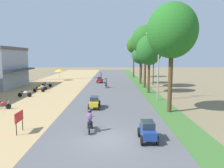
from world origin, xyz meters
name	(u,v)px	position (x,y,z in m)	size (l,w,h in m)	color
ground_plane	(107,141)	(0.00, 0.00, 0.00)	(180.00, 180.00, 0.00)	#7A6B4C
road_strip	(107,140)	(0.00, 0.00, 0.04)	(9.00, 140.00, 0.08)	#565659
median_strip	(197,140)	(5.70, 0.00, 0.03)	(2.40, 140.00, 0.06)	#3D6B2D
parked_motorbike_nearest	(2,104)	(-10.82, 8.01, 0.55)	(1.80, 0.54, 0.94)	black
parked_motorbike_second	(24,93)	(-11.15, 14.39, 0.55)	(1.80, 0.54, 0.94)	black
parked_motorbike_third	(38,89)	(-10.61, 18.26, 0.55)	(1.80, 0.54, 0.94)	black
parked_motorbike_fourth	(41,87)	(-10.79, 20.00, 0.55)	(1.80, 0.54, 0.94)	black
parked_motorbike_fifth	(46,84)	(-11.07, 23.53, 0.55)	(1.80, 0.54, 0.94)	black
street_signboard	(18,118)	(-6.19, 1.31, 1.11)	(0.06, 1.30, 1.50)	#262628
vendor_umbrella	(59,70)	(-11.28, 33.52, 2.31)	(2.20, 2.20, 2.52)	#99999E
median_tree_nearest	(171,31)	(5.76, 6.96, 7.66)	(4.63, 4.63, 10.18)	#4C351E
median_tree_second	(149,50)	(5.59, 17.70, 6.22)	(3.73, 3.73, 8.34)	#4C351E
median_tree_third	(145,40)	(5.83, 22.93, 7.98)	(4.66, 4.66, 10.45)	#4C351E
median_tree_fourth	(140,56)	(5.80, 28.16, 5.46)	(3.44, 3.44, 7.11)	#4C351E
median_tree_fifth	(133,46)	(5.69, 40.57, 7.99)	(3.62, 3.62, 9.95)	#4C351E
streetlamp_near	(158,61)	(5.80, 12.51, 4.76)	(3.16, 0.20, 8.20)	gray
streetlamp_mid	(129,58)	(5.80, 52.45, 4.67)	(3.16, 0.20, 8.02)	gray
utility_pole_near	(141,61)	(7.60, 39.54, 4.27)	(1.80, 0.20, 8.17)	brown
utility_pole_far	(153,58)	(7.91, 26.30, 5.12)	(1.80, 0.20, 9.85)	brown
car_hatchback_blue	(147,130)	(2.49, -0.11, 0.75)	(1.04, 2.00, 1.23)	navy
car_sedan_yellow	(94,102)	(-1.54, 8.32, 0.74)	(1.10, 2.26, 1.19)	gold
car_sedan_red	(99,79)	(-2.22, 29.42, 0.74)	(1.10, 2.26, 1.19)	red
motorbike_foreground_rider	(89,121)	(-1.29, 1.49, 0.86)	(0.54, 1.80, 1.66)	black
motorbike_ahead_second	(105,83)	(-0.77, 22.69, 0.86)	(0.54, 1.80, 1.66)	black
motorbike_ahead_third	(100,76)	(-2.26, 34.70, 0.86)	(0.54, 1.80, 1.66)	black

